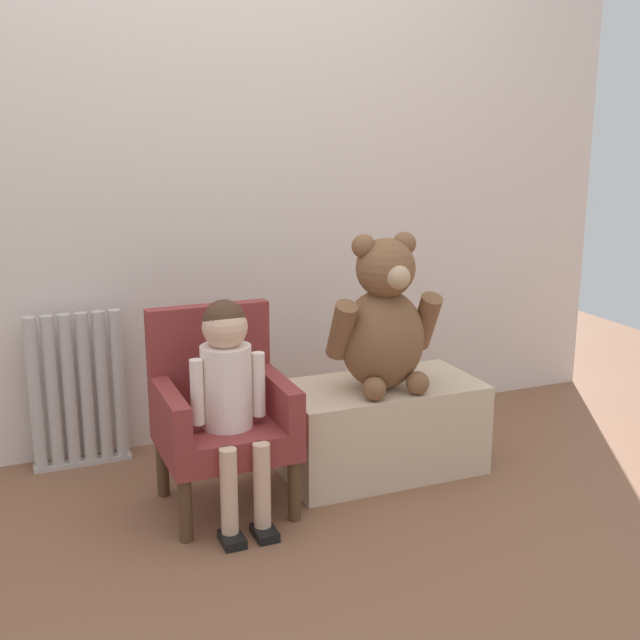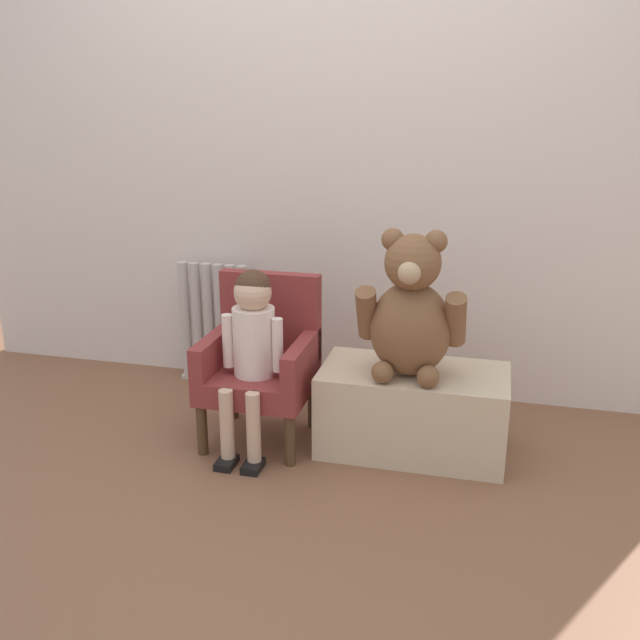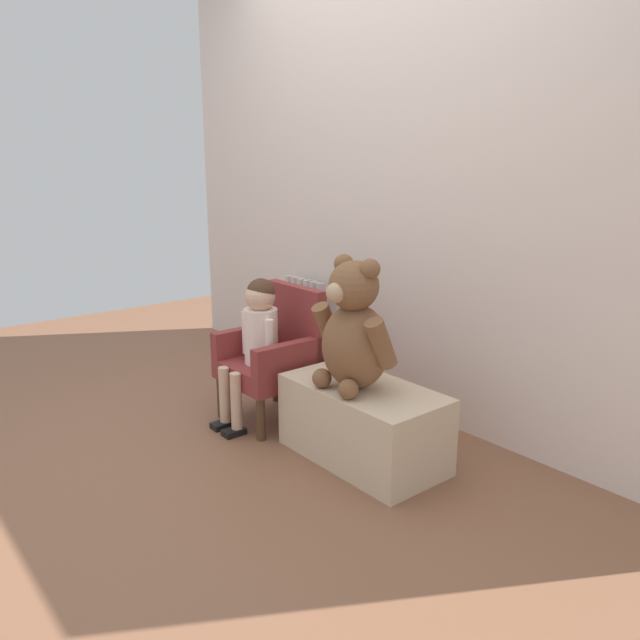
{
  "view_description": "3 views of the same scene",
  "coord_description": "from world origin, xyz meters",
  "px_view_note": "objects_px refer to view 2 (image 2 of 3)",
  "views": [
    {
      "loc": [
        -0.82,
        -1.98,
        1.31
      ],
      "look_at": [
        0.24,
        0.6,
        0.62
      ],
      "focal_mm": 45.0,
      "sensor_mm": 36.0,
      "label": 1
    },
    {
      "loc": [
        0.77,
        -2.07,
        1.42
      ],
      "look_at": [
        0.1,
        0.57,
        0.54
      ],
      "focal_mm": 40.0,
      "sensor_mm": 36.0,
      "label": 2
    },
    {
      "loc": [
        2.37,
        -1.19,
        1.32
      ],
      "look_at": [
        0.25,
        0.54,
        0.61
      ],
      "focal_mm": 35.0,
      "sensor_mm": 36.0,
      "label": 3
    }
  ],
  "objects_px": {
    "child_figure": "(252,335)",
    "low_bench": "(413,410)",
    "large_teddy_bear": "(411,313)",
    "child_armchair": "(262,360)",
    "radiator": "(215,324)"
  },
  "relations": [
    {
      "from": "low_bench",
      "to": "large_teddy_bear",
      "type": "height_order",
      "value": "large_teddy_bear"
    },
    {
      "from": "child_armchair",
      "to": "large_teddy_bear",
      "type": "bearing_deg",
      "value": -1.65
    },
    {
      "from": "low_bench",
      "to": "large_teddy_bear",
      "type": "distance_m",
      "value": 0.43
    },
    {
      "from": "radiator",
      "to": "large_teddy_bear",
      "type": "bearing_deg",
      "value": -27.05
    },
    {
      "from": "child_armchair",
      "to": "child_figure",
      "type": "xyz_separation_m",
      "value": [
        -0.0,
        -0.11,
        0.15
      ]
    },
    {
      "from": "radiator",
      "to": "child_figure",
      "type": "xyz_separation_m",
      "value": [
        0.42,
        -0.63,
        0.19
      ]
    },
    {
      "from": "child_figure",
      "to": "low_bench",
      "type": "relative_size",
      "value": 1.0
    },
    {
      "from": "child_figure",
      "to": "large_teddy_bear",
      "type": "bearing_deg",
      "value": 8.75
    },
    {
      "from": "child_figure",
      "to": "child_armchair",
      "type": "bearing_deg",
      "value": 90.0
    },
    {
      "from": "child_armchair",
      "to": "large_teddy_bear",
      "type": "relative_size",
      "value": 1.19
    },
    {
      "from": "low_bench",
      "to": "large_teddy_bear",
      "type": "bearing_deg",
      "value": -112.23
    },
    {
      "from": "radiator",
      "to": "low_bench",
      "type": "height_order",
      "value": "radiator"
    },
    {
      "from": "child_figure",
      "to": "low_bench",
      "type": "height_order",
      "value": "child_figure"
    },
    {
      "from": "child_armchair",
      "to": "low_bench",
      "type": "distance_m",
      "value": 0.66
    },
    {
      "from": "child_armchair",
      "to": "radiator",
      "type": "bearing_deg",
      "value": 129.52
    }
  ]
}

